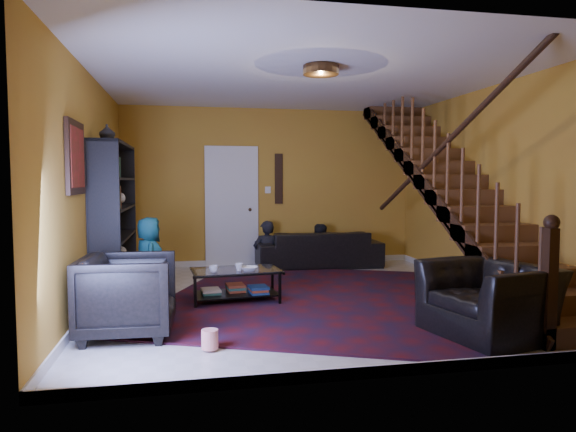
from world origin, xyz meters
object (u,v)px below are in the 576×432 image
object	(u,v)px
bookshelf	(115,223)
armchair_left	(128,295)
armchair_right	(488,300)
sofa	(318,249)
coffee_table	(236,283)

from	to	relation	value
bookshelf	armchair_left	bearing A→B (deg)	-79.21
bookshelf	armchair_right	distance (m)	4.61
sofa	coffee_table	xyz separation A→B (m)	(-1.67, -2.34, -0.08)
bookshelf	coffee_table	size ratio (longest dim) A/B	1.77
bookshelf	armchair_left	distance (m)	1.98
coffee_table	sofa	bearing A→B (deg)	54.53
coffee_table	bookshelf	bearing A→B (deg)	157.16
armchair_left	armchair_right	xyz separation A→B (m)	(3.45, -0.67, -0.05)
bookshelf	armchair_left	world-z (taller)	bookshelf
sofa	bookshelf	bearing A→B (deg)	28.98
armchair_left	coffee_table	xyz separation A→B (m)	(1.16, 1.22, -0.17)
coffee_table	armchair_right	bearing A→B (deg)	-39.69
bookshelf	coffee_table	bearing A→B (deg)	-22.84
bookshelf	armchair_right	xyz separation A→B (m)	(3.80, -2.54, -0.61)
armchair_left	armchair_right	bearing A→B (deg)	-98.46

